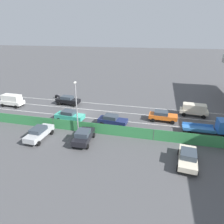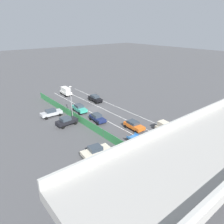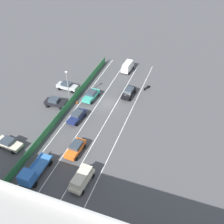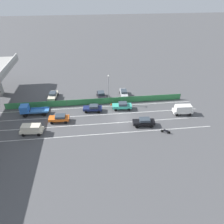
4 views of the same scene
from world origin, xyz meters
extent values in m
plane|color=#4C4C4F|center=(0.00, 0.00, 0.00)|extent=(300.00, 300.00, 0.00)
cube|color=silver|center=(-5.23, 5.68, 0.00)|extent=(0.14, 47.36, 0.01)
cube|color=silver|center=(-1.74, 5.68, 0.00)|extent=(0.14, 47.36, 0.01)
cube|color=silver|center=(1.74, 5.68, 0.00)|extent=(0.14, 47.36, 0.01)
cube|color=silver|center=(5.23, 5.68, 0.00)|extent=(0.14, 47.36, 0.01)
cube|color=#B2B2AD|center=(0.00, 27.14, 8.01)|extent=(45.93, 0.30, 0.90)
cube|color=#A09E99|center=(14.70, 31.36, 3.26)|extent=(1.85, 1.85, 6.52)
cube|color=#338447|center=(6.61, 5.68, 0.78)|extent=(0.06, 43.36, 1.57)
cylinder|color=#4C514C|center=(6.61, -16.00, 0.78)|extent=(0.10, 0.10, 1.57)
cylinder|color=#4C514C|center=(6.61, -1.55, 0.78)|extent=(0.10, 0.10, 1.57)
cylinder|color=#4C514C|center=(6.61, 12.91, 0.78)|extent=(0.10, 0.10, 1.57)
cylinder|color=#4C514C|center=(6.61, 27.36, 0.78)|extent=(0.10, 0.10, 1.57)
cube|color=navy|center=(3.49, 6.69, 0.77)|extent=(2.16, 4.53, 0.57)
cube|color=#333D47|center=(3.46, 6.38, 1.33)|extent=(1.71, 2.09, 0.55)
cylinder|color=black|center=(2.77, 8.25, 0.32)|extent=(0.28, 0.66, 0.64)
cylinder|color=black|center=(4.50, 8.09, 0.32)|extent=(0.28, 0.66, 0.64)
cylinder|color=black|center=(2.48, 5.28, 0.32)|extent=(0.28, 0.66, 0.64)
cylinder|color=black|center=(4.21, 5.12, 0.32)|extent=(0.28, 0.66, 0.64)
cube|color=silver|center=(-0.01, -13.83, 0.81)|extent=(2.01, 4.51, 0.66)
cube|color=silver|center=(-0.01, -13.83, 1.70)|extent=(1.75, 3.70, 1.11)
cylinder|color=black|center=(-0.82, -12.28, 0.32)|extent=(0.25, 0.65, 0.64)
cylinder|color=black|center=(0.96, -12.38, 0.32)|extent=(0.25, 0.65, 0.64)
cylinder|color=black|center=(-0.97, -15.29, 0.32)|extent=(0.25, 0.65, 0.64)
cylinder|color=black|center=(0.80, -15.38, 0.32)|extent=(0.25, 0.65, 0.64)
cube|color=black|center=(-3.31, -3.90, 0.82)|extent=(1.99, 4.73, 0.67)
cube|color=#333D47|center=(-3.32, -4.04, 1.44)|extent=(1.63, 2.27, 0.57)
cylinder|color=black|center=(-4.06, -2.28, 0.32)|extent=(0.26, 0.65, 0.64)
cylinder|color=black|center=(-2.36, -2.38, 0.32)|extent=(0.26, 0.65, 0.64)
cylinder|color=black|center=(-4.26, -5.42, 0.32)|extent=(0.26, 0.65, 0.64)
cylinder|color=black|center=(-2.56, -5.53, 0.32)|extent=(0.26, 0.65, 0.64)
cube|color=beige|center=(-3.37, 19.10, 0.77)|extent=(2.18, 4.62, 0.58)
cube|color=beige|center=(-3.37, 19.10, 1.55)|extent=(1.90, 3.80, 0.98)
cylinder|color=black|center=(-4.17, 20.70, 0.32)|extent=(0.27, 0.66, 0.64)
cylinder|color=black|center=(-2.34, 20.55, 0.32)|extent=(0.27, 0.66, 0.64)
cylinder|color=black|center=(-4.41, 17.65, 0.32)|extent=(0.27, 0.66, 0.64)
cylinder|color=black|center=(-2.58, 17.51, 0.32)|extent=(0.27, 0.66, 0.64)
cube|color=teal|center=(3.62, -0.31, 0.82)|extent=(2.10, 4.70, 0.69)
cube|color=#333D47|center=(3.61, -0.47, 1.45)|extent=(1.70, 2.08, 0.57)
cylinder|color=black|center=(2.84, 1.31, 0.32)|extent=(0.27, 0.65, 0.64)
cylinder|color=black|center=(4.61, 1.18, 0.32)|extent=(0.27, 0.65, 0.64)
cylinder|color=black|center=(2.62, -1.80, 0.32)|extent=(0.27, 0.65, 0.64)
cylinder|color=black|center=(4.39, -1.93, 0.32)|extent=(0.27, 0.65, 0.64)
cube|color=orange|center=(0.15, 14.08, 0.80)|extent=(1.96, 4.42, 0.63)
cube|color=#333D47|center=(0.14, 13.74, 1.37)|extent=(1.65, 2.18, 0.51)
cylinder|color=black|center=(-0.68, 15.59, 0.32)|extent=(0.25, 0.65, 0.64)
cylinder|color=black|center=(1.10, 15.52, 0.32)|extent=(0.25, 0.65, 0.64)
cylinder|color=black|center=(-0.80, 12.64, 0.32)|extent=(0.25, 0.65, 0.64)
cylinder|color=black|center=(0.98, 12.57, 0.32)|extent=(0.25, 0.65, 0.64)
cube|color=black|center=(3.60, 19.79, 0.73)|extent=(1.59, 6.15, 0.25)
cube|color=blue|center=(3.61, 21.94, 1.68)|extent=(1.96, 1.85, 1.66)
cube|color=#3875BC|center=(3.60, 18.79, 0.90)|extent=(1.97, 4.16, 0.10)
cube|color=#3875BC|center=(2.66, 18.80, 1.09)|extent=(0.10, 4.15, 0.39)
cube|color=#3875BC|center=(4.54, 18.79, 1.09)|extent=(0.10, 4.15, 0.39)
cylinder|color=black|center=(2.63, 21.88, 0.40)|extent=(0.26, 0.80, 0.80)
cylinder|color=black|center=(4.59, 21.87, 0.40)|extent=(0.26, 0.80, 0.80)
cylinder|color=black|center=(2.61, 17.70, 0.40)|extent=(0.26, 0.80, 0.80)
cylinder|color=black|center=(4.57, 17.70, 0.40)|extent=(0.26, 0.80, 0.80)
cylinder|color=black|center=(-5.99, -7.14, 0.30)|extent=(0.36, 0.58, 0.60)
cylinder|color=black|center=(-6.61, -8.34, 0.30)|extent=(0.36, 0.58, 0.60)
cube|color=black|center=(-6.30, -7.74, 0.58)|extent=(0.67, 0.95, 0.36)
cylinder|color=#B2B2B2|center=(-6.04, -7.23, 0.92)|extent=(0.55, 0.30, 0.03)
cube|color=#B2B5B7|center=(9.84, -1.77, 0.82)|extent=(4.63, 1.87, 0.68)
cube|color=#333D47|center=(9.94, -1.78, 1.43)|extent=(2.08, 1.58, 0.53)
cylinder|color=black|center=(8.25, -2.58, 0.32)|extent=(0.65, 0.24, 0.64)
cylinder|color=black|center=(8.31, -0.87, 0.32)|extent=(0.65, 0.24, 0.64)
cylinder|color=black|center=(11.36, -2.68, 0.32)|extent=(0.65, 0.24, 0.64)
cylinder|color=black|center=(11.42, -0.97, 0.32)|extent=(0.65, 0.24, 0.64)
cube|color=black|center=(9.27, 4.24, 0.83)|extent=(4.34, 2.10, 0.69)
cube|color=#333D47|center=(9.53, 4.26, 1.47)|extent=(1.95, 1.73, 0.60)
cylinder|color=black|center=(7.89, 3.23, 0.32)|extent=(0.65, 0.26, 0.64)
cylinder|color=black|center=(7.78, 5.07, 0.32)|extent=(0.65, 0.26, 0.64)
cylinder|color=black|center=(10.76, 3.41, 0.32)|extent=(0.65, 0.26, 0.64)
cylinder|color=black|center=(10.65, 5.25, 0.32)|extent=(0.65, 0.26, 0.64)
cube|color=beige|center=(10.90, 16.70, 0.76)|extent=(4.74, 2.29, 0.56)
cube|color=#333D47|center=(11.01, 16.69, 1.33)|extent=(2.07, 1.80, 0.59)
cylinder|color=black|center=(9.26, 15.94, 0.32)|extent=(0.66, 0.28, 0.64)
cylinder|color=black|center=(9.44, 17.77, 0.32)|extent=(0.66, 0.28, 0.64)
cylinder|color=black|center=(12.36, 15.63, 0.32)|extent=(0.66, 0.28, 0.64)
cylinder|color=black|center=(12.54, 17.45, 0.32)|extent=(0.66, 0.28, 0.64)
cylinder|color=#47474C|center=(-7.00, 25.58, 2.83)|extent=(0.18, 0.18, 5.66)
cylinder|color=#47474C|center=(-5.15, 25.76, 5.36)|extent=(3.70, 0.48, 0.12)
cube|color=black|center=(-3.68, 25.90, 5.36)|extent=(0.98, 0.37, 0.32)
sphere|color=red|center=(-3.96, 25.72, 5.36)|extent=(0.20, 0.20, 0.20)
sphere|color=#3B2806|center=(-3.66, 25.75, 5.36)|extent=(0.20, 0.20, 0.20)
sphere|color=black|center=(-3.36, 25.77, 5.36)|extent=(0.20, 0.20, 0.20)
cylinder|color=gray|center=(7.04, 2.53, 3.52)|extent=(0.16, 0.16, 7.04)
ellipsoid|color=silver|center=(7.04, 2.53, 7.22)|extent=(0.60, 0.36, 0.28)
cone|color=orange|center=(5.72, 2.04, 0.32)|extent=(0.36, 0.36, 0.63)
cube|color=black|center=(5.72, 2.04, 0.01)|extent=(0.47, 0.47, 0.03)
camera|label=1|loc=(30.04, 13.04, 13.33)|focal=31.80mm
camera|label=2|loc=(26.42, 39.74, 18.59)|focal=33.94mm
camera|label=3|loc=(-14.92, 38.70, 31.08)|focal=41.21mm
camera|label=4|loc=(-37.32, 6.75, 26.63)|focal=32.92mm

